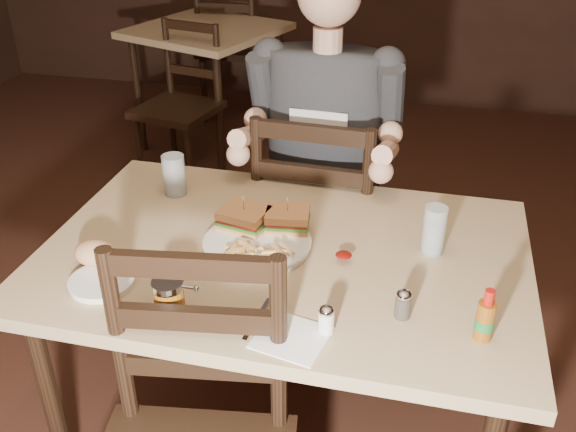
% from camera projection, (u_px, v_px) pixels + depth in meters
% --- Properties ---
extents(room_shell, '(7.00, 7.00, 7.00)m').
position_uv_depth(room_shell, '(192.00, 20.00, 1.38)').
color(room_shell, black).
rests_on(room_shell, ground).
extents(main_table, '(1.32, 0.89, 0.77)m').
position_uv_depth(main_table, '(284.00, 272.00, 1.79)').
color(main_table, tan).
rests_on(main_table, ground).
extents(bg_table, '(1.02, 1.02, 0.77)m').
position_uv_depth(bg_table, '(207.00, 42.00, 3.95)').
color(bg_table, tan).
rests_on(bg_table, ground).
extents(chair_far, '(0.48, 0.52, 0.99)m').
position_uv_depth(chair_far, '(323.00, 227.00, 2.39)').
color(chair_far, black).
rests_on(chair_far, ground).
extents(bg_chair_far, '(0.47, 0.51, 0.99)m').
position_uv_depth(bg_chair_far, '(235.00, 48.00, 4.51)').
color(bg_chair_far, black).
rests_on(bg_chair_far, ground).
extents(bg_chair_near, '(0.50, 0.53, 0.89)m').
position_uv_depth(bg_chair_near, '(177.00, 109.00, 3.60)').
color(bg_chair_near, black).
rests_on(bg_chair_near, ground).
extents(diner, '(0.55, 0.44, 0.92)m').
position_uv_depth(diner, '(323.00, 110.00, 2.11)').
color(diner, '#2C2D31').
rests_on(diner, chair_far).
extents(dinner_plate, '(0.29, 0.29, 0.02)m').
position_uv_depth(dinner_plate, '(257.00, 245.00, 1.76)').
color(dinner_plate, white).
rests_on(dinner_plate, main_table).
extents(sandwich_left, '(0.15, 0.13, 0.11)m').
position_uv_depth(sandwich_left, '(244.00, 212.00, 1.79)').
color(sandwich_left, '#DB914F').
rests_on(sandwich_left, dinner_plate).
extents(sandwich_right, '(0.13, 0.11, 0.10)m').
position_uv_depth(sandwich_right, '(287.00, 213.00, 1.79)').
color(sandwich_right, '#DB914F').
rests_on(sandwich_right, dinner_plate).
extents(fries_pile, '(0.22, 0.16, 0.04)m').
position_uv_depth(fries_pile, '(258.00, 254.00, 1.67)').
color(fries_pile, '#F1BD6E').
rests_on(fries_pile, dinner_plate).
extents(ketchup_dollop, '(0.04, 0.04, 0.01)m').
position_uv_depth(ketchup_dollop, '(344.00, 255.00, 1.69)').
color(ketchup_dollop, maroon).
rests_on(ketchup_dollop, dinner_plate).
extents(glass_left, '(0.07, 0.07, 0.13)m').
position_uv_depth(glass_left, '(174.00, 175.00, 2.00)').
color(glass_left, silver).
rests_on(glass_left, main_table).
extents(glass_right, '(0.06, 0.06, 0.14)m').
position_uv_depth(glass_right, '(434.00, 230.00, 1.71)').
color(glass_right, silver).
rests_on(glass_right, main_table).
extents(hot_sauce, '(0.04, 0.04, 0.13)m').
position_uv_depth(hot_sauce, '(486.00, 315.00, 1.40)').
color(hot_sauce, brown).
rests_on(hot_sauce, main_table).
extents(salt_shaker, '(0.04, 0.04, 0.07)m').
position_uv_depth(salt_shaker, '(326.00, 320.00, 1.44)').
color(salt_shaker, white).
rests_on(salt_shaker, main_table).
extents(pepper_shaker, '(0.04, 0.04, 0.07)m').
position_uv_depth(pepper_shaker, '(403.00, 305.00, 1.49)').
color(pepper_shaker, '#38332D').
rests_on(pepper_shaker, main_table).
extents(syrup_dispenser, '(0.08, 0.08, 0.10)m').
position_uv_depth(syrup_dispenser, '(169.00, 299.00, 1.48)').
color(syrup_dispenser, brown).
rests_on(syrup_dispenser, main_table).
extents(napkin, '(0.18, 0.17, 0.00)m').
position_uv_depth(napkin, '(292.00, 337.00, 1.44)').
color(napkin, white).
rests_on(napkin, main_table).
extents(knife, '(0.07, 0.21, 0.01)m').
position_uv_depth(knife, '(280.00, 305.00, 1.53)').
color(knife, silver).
rests_on(knife, napkin).
extents(fork, '(0.03, 0.16, 0.00)m').
position_uv_depth(fork, '(257.00, 319.00, 1.49)').
color(fork, silver).
rests_on(fork, napkin).
extents(side_plate, '(0.16, 0.16, 0.01)m').
position_uv_depth(side_plate, '(102.00, 283.00, 1.61)').
color(side_plate, white).
rests_on(side_plate, main_table).
extents(bread_roll, '(0.11, 0.09, 0.06)m').
position_uv_depth(bread_roll, '(95.00, 253.00, 1.66)').
color(bread_roll, tan).
rests_on(bread_roll, side_plate).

